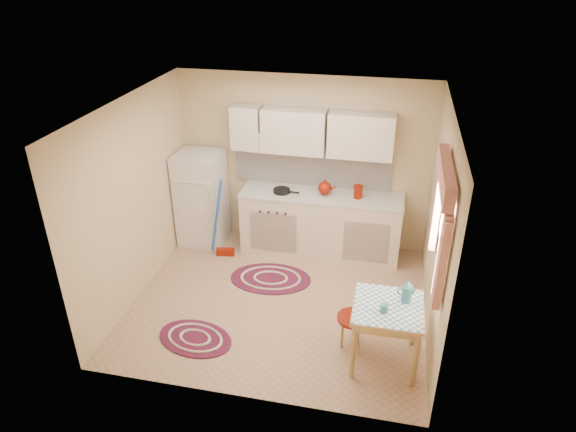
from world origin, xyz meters
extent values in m
plane|color=tan|center=(0.00, 0.00, 0.00)|extent=(3.60, 3.60, 0.00)
cube|color=silver|center=(0.00, 0.00, 2.50)|extent=(3.60, 3.20, 0.04)
cube|color=tan|center=(0.00, 1.60, 1.25)|extent=(3.60, 0.04, 2.50)
cube|color=tan|center=(0.00, -1.60, 1.25)|extent=(3.60, 0.04, 2.50)
cube|color=tan|center=(-1.80, 0.00, 1.25)|extent=(0.04, 3.20, 2.50)
cube|color=tan|center=(1.80, 0.00, 1.25)|extent=(0.04, 3.20, 2.50)
cube|color=white|center=(0.12, 1.59, 1.20)|extent=(2.25, 0.03, 0.55)
cube|color=beige|center=(0.12, 1.44, 1.77)|extent=(2.25, 0.33, 0.60)
cube|color=white|center=(1.78, -0.55, 1.55)|extent=(0.04, 0.85, 0.95)
cube|color=silver|center=(-1.45, 1.25, 0.70)|extent=(0.65, 0.60, 1.40)
cube|color=beige|center=(0.32, 1.30, 0.44)|extent=(2.25, 0.60, 0.88)
cube|color=beige|center=(0.32, 1.30, 0.90)|extent=(2.27, 0.62, 0.04)
cylinder|color=black|center=(-0.24, 1.25, 0.94)|extent=(0.26, 0.26, 0.05)
cylinder|color=maroon|center=(0.82, 1.30, 1.00)|extent=(0.16, 0.16, 0.16)
cube|color=tan|center=(1.33, -0.79, 0.36)|extent=(0.72, 0.72, 0.72)
cylinder|color=maroon|center=(0.98, -0.65, 0.21)|extent=(0.47, 0.47, 0.42)
cylinder|color=teal|center=(1.29, -0.89, 0.77)|extent=(0.09, 0.09, 0.10)
camera|label=1|loc=(1.20, -5.11, 4.00)|focal=32.00mm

